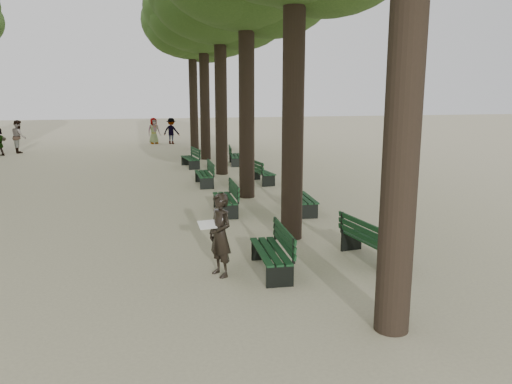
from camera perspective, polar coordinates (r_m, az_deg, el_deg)
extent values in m
plane|color=#BBB38E|center=(9.33, 0.80, -11.01)|extent=(120.00, 120.00, 0.00)
cylinder|color=#33261C|center=(7.33, 16.71, 12.42)|extent=(0.52, 0.52, 7.50)
cylinder|color=#33261C|center=(11.93, 4.30, 12.30)|extent=(0.52, 0.52, 7.50)
cylinder|color=#33261C|center=(16.76, -1.09, 12.08)|extent=(0.52, 0.52, 7.50)
cylinder|color=#33261C|center=(21.66, -4.05, 11.91)|extent=(0.52, 0.52, 7.50)
cylinder|color=#33261C|center=(26.60, -5.91, 11.79)|extent=(0.52, 0.52, 7.50)
ellipsoid|color=#284818|center=(26.92, -6.09, 20.22)|extent=(6.00, 6.00, 4.50)
cylinder|color=#33261C|center=(31.56, -7.18, 11.70)|extent=(0.52, 0.52, 7.50)
ellipsoid|color=#284818|center=(31.83, -7.37, 18.82)|extent=(6.00, 6.00, 4.50)
cube|color=black|center=(10.05, 1.61, -7.97)|extent=(0.62, 1.83, 0.45)
cube|color=black|center=(9.98, 1.62, -6.75)|extent=(0.64, 1.83, 0.04)
cube|color=black|center=(9.96, 3.21, -5.17)|extent=(0.14, 1.80, 0.40)
cube|color=black|center=(14.85, -3.59, -1.57)|extent=(0.58, 1.82, 0.45)
cube|color=black|center=(14.80, -3.60, -0.72)|extent=(0.60, 1.82, 0.04)
cube|color=black|center=(14.79, -2.54, 0.34)|extent=(0.10, 1.80, 0.40)
cube|color=black|center=(19.29, -6.00, 1.41)|extent=(0.54, 1.81, 0.45)
cube|color=black|center=(19.25, -6.01, 2.07)|extent=(0.56, 1.81, 0.04)
cube|color=black|center=(19.24, -5.20, 2.90)|extent=(0.06, 1.80, 0.40)
cube|color=black|center=(23.97, -7.56, 3.34)|extent=(0.74, 1.85, 0.45)
cube|color=black|center=(23.94, -7.57, 3.87)|extent=(0.76, 1.85, 0.04)
cube|color=black|center=(23.97, -6.93, 4.55)|extent=(0.26, 1.79, 0.40)
cube|color=black|center=(11.00, 13.08, -6.53)|extent=(0.75, 1.85, 0.45)
cube|color=black|center=(10.94, 13.13, -5.41)|extent=(0.77, 1.85, 0.04)
cube|color=black|center=(10.71, 11.95, -4.21)|extent=(0.27, 1.79, 0.40)
cube|color=black|center=(15.00, 5.39, -1.47)|extent=(0.67, 1.84, 0.45)
cube|color=black|center=(14.95, 5.41, -0.63)|extent=(0.69, 1.84, 0.04)
cube|color=black|center=(14.83, 4.38, 0.35)|extent=(0.19, 1.80, 0.40)
cube|color=black|center=(19.69, 0.66, 1.68)|extent=(0.73, 1.85, 0.45)
cube|color=black|center=(19.66, 0.66, 2.33)|extent=(0.75, 1.85, 0.04)
cube|color=black|center=(19.52, -0.11, 3.07)|extent=(0.25, 1.79, 0.40)
cube|color=black|center=(24.65, -2.31, 3.65)|extent=(0.75, 1.85, 0.45)
cube|color=black|center=(24.62, -2.32, 4.17)|extent=(0.77, 1.86, 0.04)
cube|color=black|center=(24.57, -2.98, 4.79)|extent=(0.27, 1.79, 0.40)
imported|color=black|center=(9.74, -4.11, -4.92)|extent=(0.58, 0.74, 1.65)
cube|color=white|center=(9.64, -5.60, -3.73)|extent=(0.37, 0.29, 0.12)
imported|color=#262628|center=(35.29, -11.60, 6.87)|extent=(0.94, 0.63, 1.78)
imported|color=#262628|center=(32.47, -25.47, 5.74)|extent=(0.64, 1.01, 1.92)
imported|color=#262628|center=(34.99, -9.65, 6.89)|extent=(1.18, 0.83, 1.77)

